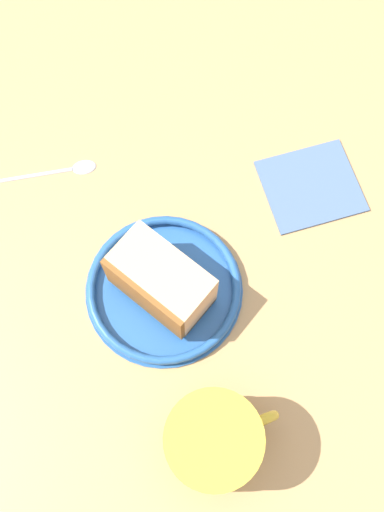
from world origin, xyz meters
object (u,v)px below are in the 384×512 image
at_px(small_plate, 164,288).
at_px(teaspoon, 67,169).
at_px(tea_mug, 214,441).
at_px(folded_napkin, 311,185).
at_px(cake_slice, 161,281).

distance_m(small_plate, teaspoon, 0.20).
xyz_separation_m(tea_mug, folded_napkin, (0.17, 0.28, -0.04)).
xyz_separation_m(tea_mug, teaspoon, (-0.12, 0.35, -0.04)).
height_order(small_plate, tea_mug, tea_mug).
bearing_deg(folded_napkin, tea_mug, -122.17).
bearing_deg(small_plate, tea_mug, -82.05).
distance_m(cake_slice, tea_mug, 0.18).
xyz_separation_m(teaspoon, folded_napkin, (0.29, -0.07, -0.00)).
xyz_separation_m(cake_slice, folded_napkin, (0.20, 0.10, -0.04)).
height_order(tea_mug, teaspoon, tea_mug).
xyz_separation_m(small_plate, cake_slice, (-0.00, -0.00, 0.03)).
xyz_separation_m(small_plate, teaspoon, (-0.10, 0.17, -0.00)).
relative_size(tea_mug, teaspoon, 0.94).
relative_size(teaspoon, folded_napkin, 1.11).
bearing_deg(cake_slice, folded_napkin, 27.28).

